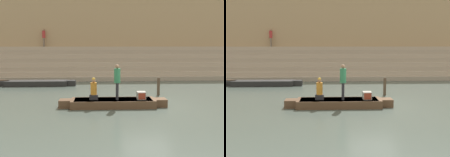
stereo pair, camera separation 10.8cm
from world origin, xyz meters
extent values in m
plane|color=#47544C|center=(0.00, 0.00, 0.00)|extent=(120.00, 120.00, 0.00)
cube|color=tan|center=(0.00, 11.27, 0.18)|extent=(36.00, 5.18, 0.36)
cube|color=#B2A28D|center=(0.00, 11.59, 0.55)|extent=(36.00, 4.53, 0.36)
cube|color=tan|center=(0.00, 11.91, 0.91)|extent=(36.00, 3.89, 0.36)
cube|color=#B2A28D|center=(0.00, 12.24, 1.27)|extent=(36.00, 3.24, 0.36)
cube|color=tan|center=(0.00, 12.56, 1.64)|extent=(36.00, 2.59, 0.36)
cube|color=#B2A28D|center=(0.00, 12.89, 2.00)|extent=(36.00, 1.94, 0.36)
cube|color=tan|center=(0.00, 13.21, 2.36)|extent=(36.00, 1.30, 0.36)
cube|color=#B2A28D|center=(0.00, 13.53, 2.73)|extent=(36.00, 0.65, 0.36)
cube|color=tan|center=(0.00, 14.46, 4.69)|extent=(34.20, 1.20, 9.38)
cube|color=brown|center=(0.00, 13.84, 0.30)|extent=(34.20, 0.12, 0.60)
cube|color=brown|center=(-1.83, -0.47, 0.20)|extent=(4.26, 1.22, 0.39)
cube|color=#2D2D2D|center=(-1.83, -0.47, 0.37)|extent=(3.92, 1.12, 0.05)
cube|color=brown|center=(0.59, -0.47, 0.20)|extent=(0.60, 0.67, 0.39)
cube|color=brown|center=(-4.26, -0.47, 0.20)|extent=(0.60, 0.67, 0.39)
cylinder|color=olive|center=(-2.47, 0.24, 0.29)|extent=(2.22, 0.04, 0.04)
cylinder|color=#28282D|center=(-1.64, -0.49, 0.82)|extent=(0.13, 0.13, 0.86)
cylinder|color=#28282D|center=(-1.64, -0.67, 0.82)|extent=(0.13, 0.13, 0.86)
cylinder|color=#338456|center=(-1.64, -0.58, 1.61)|extent=(0.31, 0.31, 0.71)
sphere|color=#9E7556|center=(-1.64, -0.58, 2.07)|extent=(0.20, 0.20, 0.20)
cube|color=#28282D|center=(-2.82, -0.47, 0.52)|extent=(0.44, 0.35, 0.25)
cylinder|color=orange|center=(-2.82, -0.47, 0.95)|extent=(0.31, 0.31, 0.61)
sphere|color=#9E7556|center=(-2.82, -0.47, 1.35)|extent=(0.20, 0.20, 0.20)
sphere|color=gold|center=(-2.82, -0.47, 1.42)|extent=(0.17, 0.17, 0.17)
cube|color=#9E998E|center=(-0.42, -0.58, 0.59)|extent=(0.43, 0.44, 0.39)
cube|color=#99331E|center=(-0.42, -0.81, 0.59)|extent=(0.35, 0.02, 0.31)
cube|color=black|center=(-7.31, 6.53, 0.20)|extent=(4.62, 1.04, 0.40)
cube|color=#2D2D2D|center=(-7.31, 6.53, 0.38)|extent=(4.25, 0.94, 0.05)
cube|color=black|center=(-4.68, 6.53, 0.20)|extent=(0.65, 0.57, 0.40)
cube|color=black|center=(-9.95, 6.53, 0.20)|extent=(0.65, 0.57, 0.40)
cube|color=brown|center=(-9.74, 6.68, 0.20)|extent=(0.61, 0.57, 0.40)
cylinder|color=#473828|center=(1.17, 2.51, 0.54)|extent=(0.18, 0.18, 1.08)
cylinder|color=#756656|center=(-8.10, 13.62, 3.34)|extent=(0.13, 0.13, 0.86)
cylinder|color=#756656|center=(-8.10, 13.45, 3.34)|extent=(0.13, 0.13, 0.86)
cylinder|color=#B23333|center=(-8.10, 13.53, 4.13)|extent=(0.32, 0.32, 0.72)
sphere|color=#9E7556|center=(-8.10, 13.53, 4.59)|extent=(0.20, 0.20, 0.20)
camera|label=1|loc=(-2.53, -13.49, 3.18)|focal=42.00mm
camera|label=2|loc=(-2.42, -13.49, 3.18)|focal=42.00mm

